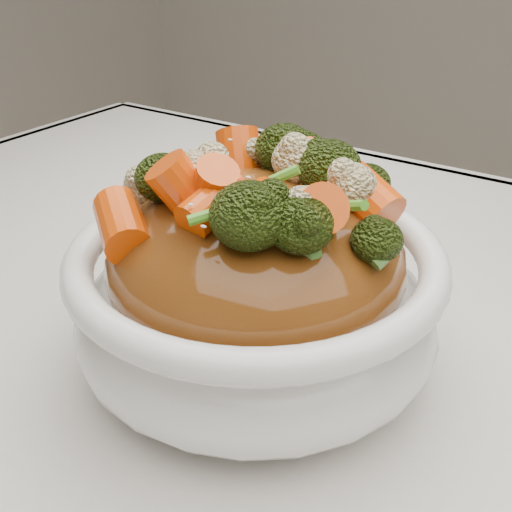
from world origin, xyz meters
The scene contains 8 objects.
tablecloth centered at (0.00, 0.00, 0.73)m, with size 1.20×0.80×0.04m, color silver.
bowl centered at (-0.05, -0.03, 0.80)m, with size 0.23×0.23×0.09m, color white, non-canonical shape.
sauce_base centered at (-0.05, -0.03, 0.83)m, with size 0.18×0.18×0.10m, color brown.
carrots centered at (-0.05, -0.03, 0.89)m, with size 0.18×0.18×0.05m, color #E14A07, non-canonical shape.
broccoli centered at (-0.05, -0.03, 0.89)m, with size 0.18×0.18×0.05m, color black, non-canonical shape.
cauliflower centered at (-0.05, -0.03, 0.89)m, with size 0.18×0.18×0.04m, color beige, non-canonical shape.
scallions centered at (-0.05, -0.03, 0.89)m, with size 0.14×0.14×0.02m, color #499422, non-canonical shape.
sesame_seeds centered at (-0.05, -0.03, 0.89)m, with size 0.17×0.17×0.01m, color beige, non-canonical shape.
Camera 1 is at (0.12, -0.29, 1.01)m, focal length 42.00 mm.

